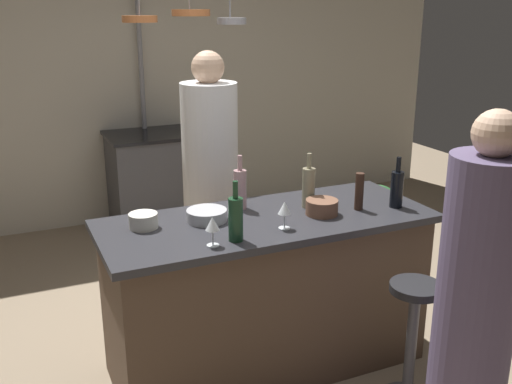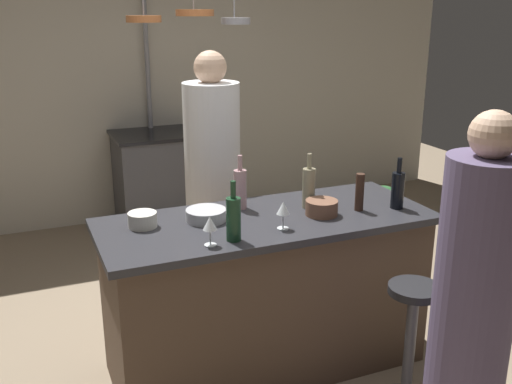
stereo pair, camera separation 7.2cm
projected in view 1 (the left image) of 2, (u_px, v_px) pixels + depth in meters
The scene contains 19 objects.
ground_plane at pixel (267, 363), 3.43m from camera, with size 9.00×9.00×0.00m, color gray.
back_wall at pixel (138, 82), 5.52m from camera, with size 6.40×0.16×2.60m, color beige.
kitchen_island at pixel (267, 293), 3.30m from camera, with size 1.80×0.72×0.90m.
stove_range at pixel (154, 181), 5.43m from camera, with size 0.80×0.64×0.89m.
chef at pixel (211, 193), 3.91m from camera, with size 0.36×0.36×1.72m.
bar_stool_right at pixel (412, 339), 2.98m from camera, with size 0.28×0.28×0.68m.
guest_right at pixel (475, 310), 2.52m from camera, with size 0.34×0.34×1.61m.
overhead_pot_rack at pixel (166, 46), 4.54m from camera, with size 0.87×1.50×2.17m.
potted_plant at pixel (378, 210), 5.10m from camera, with size 0.36×0.36×0.52m.
pepper_mill at pixel (359, 191), 3.26m from camera, with size 0.05×0.05×0.21m, color #382319.
wine_bottle_green at pixel (236, 218), 2.82m from camera, with size 0.07×0.07×0.30m.
wine_bottle_white at pixel (308, 187), 3.29m from camera, with size 0.07×0.07×0.31m.
wine_bottle_dark at pixel (397, 188), 3.30m from camera, with size 0.07×0.07×0.29m.
wine_bottle_rose at pixel (240, 188), 3.27m from camera, with size 0.07×0.07×0.31m.
wine_glass_by_chef at pixel (212, 225), 2.75m from camera, with size 0.07×0.07×0.15m.
wine_glass_near_left_guest at pixel (285, 209), 2.97m from camera, with size 0.07×0.07×0.15m.
mixing_bowl_wooden at pixel (322, 207), 3.20m from camera, with size 0.18×0.18×0.08m, color brown.
mixing_bowl_steel at pixel (207, 215), 3.10m from camera, with size 0.21×0.21×0.06m, color #B7B7BC.
mixing_bowl_ceramic at pixel (143, 221), 3.00m from camera, with size 0.15×0.15×0.08m, color silver.
Camera 1 is at (-1.27, -2.69, 1.98)m, focal length 41.43 mm.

